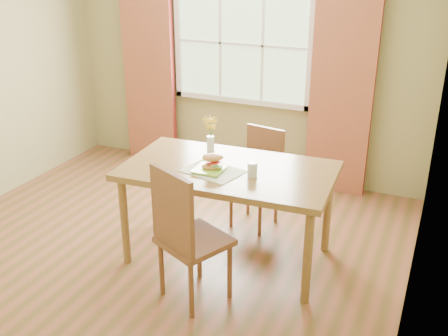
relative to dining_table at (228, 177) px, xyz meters
name	(u,v)px	position (x,y,z in m)	size (l,w,h in m)	color
room	(154,99)	(-0.62, -0.07, 0.60)	(4.24, 3.84, 2.74)	brown
window	(242,44)	(-0.62, 1.80, 0.75)	(1.62, 0.06, 1.32)	#A1C695
curtain_left	(149,73)	(-1.77, 1.71, 0.35)	(0.65, 0.08, 2.20)	maroon
curtain_right	(342,93)	(0.53, 1.71, 0.35)	(0.65, 0.08, 2.20)	maroon
dining_table	(228,177)	(0.00, 0.00, 0.00)	(1.75, 1.05, 0.83)	brown
chair_near	(184,232)	(-0.04, -0.71, -0.15)	(0.60, 0.60, 1.09)	brown
chair_far	(259,173)	(0.01, 0.70, -0.23)	(0.45, 0.45, 0.94)	brown
placemat	(213,171)	(-0.08, -0.12, 0.09)	(0.45, 0.33, 0.01)	beige
plate	(209,170)	(-0.11, -0.13, 0.10)	(0.23, 0.23, 0.01)	#94D836
croissant_sandwich	(213,162)	(-0.09, -0.11, 0.17)	(0.21, 0.19, 0.13)	#D38B48
water_glass	(252,170)	(0.24, -0.09, 0.14)	(0.08, 0.08, 0.12)	silver
flower_vase	(210,132)	(-0.26, 0.22, 0.28)	(0.13, 0.13, 0.33)	silver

